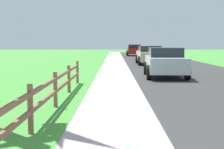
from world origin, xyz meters
name	(u,v)px	position (x,y,z in m)	size (l,w,h in m)	color
ground_plane	(127,64)	(0.00, 25.00, 0.00)	(120.00, 120.00, 0.00)	#459239
road_asphalt	(165,63)	(3.50, 27.00, 0.00)	(7.00, 66.00, 0.01)	#323232
curb_concrete	(92,63)	(-3.00, 27.00, 0.00)	(6.00, 66.00, 0.01)	#B39EA6
grass_verge	(76,63)	(-4.50, 27.00, 0.01)	(5.00, 66.00, 0.00)	#459239
rail_fence	(45,94)	(-2.63, 5.24, 0.58)	(0.11, 13.49, 0.98)	brown
parked_suv_silver	(165,62)	(1.63, 14.72, 0.77)	(2.19, 4.51, 1.52)	#B7BABF
parked_car_beige	(150,55)	(1.92, 24.94, 0.79)	(2.13, 4.86, 1.52)	#C6B793
parked_car_white	(146,53)	(2.36, 32.77, 0.73)	(2.28, 4.71, 1.46)	white
parked_car_red	(134,50)	(1.74, 43.47, 0.79)	(2.16, 4.80, 1.56)	maroon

